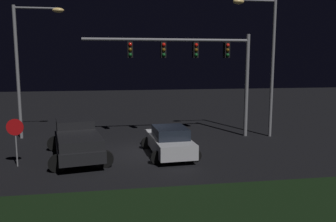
# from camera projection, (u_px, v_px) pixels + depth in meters

# --- Properties ---
(ground_plane) EXTENTS (80.00, 80.00, 0.00)m
(ground_plane) POSITION_uv_depth(u_px,v_px,m) (145.00, 152.00, 18.41)
(ground_plane) COLOR black
(pickup_truck) EXTENTS (3.52, 5.67, 1.80)m
(pickup_truck) POSITION_uv_depth(u_px,v_px,m) (77.00, 138.00, 17.25)
(pickup_truck) COLOR black
(pickup_truck) RESTS_ON ground_plane
(car_sedan) EXTENTS (2.65, 4.50, 1.51)m
(car_sedan) POSITION_uv_depth(u_px,v_px,m) (169.00, 141.00, 17.76)
(car_sedan) COLOR #B7B7BC
(car_sedan) RESTS_ON ground_plane
(traffic_signal_gantry) EXTENTS (10.32, 0.56, 6.50)m
(traffic_signal_gantry) POSITION_uv_depth(u_px,v_px,m) (196.00, 58.00, 21.21)
(traffic_signal_gantry) COLOR slate
(traffic_signal_gantry) RESTS_ON ground_plane
(street_lamp_left) EXTENTS (3.03, 0.44, 8.16)m
(street_lamp_left) POSITION_uv_depth(u_px,v_px,m) (27.00, 55.00, 21.13)
(street_lamp_left) COLOR slate
(street_lamp_left) RESTS_ON ground_plane
(street_lamp_right) EXTENTS (2.82, 0.44, 8.63)m
(street_lamp_right) POSITION_uv_depth(u_px,v_px,m) (265.00, 52.00, 21.49)
(street_lamp_right) COLOR slate
(street_lamp_right) RESTS_ON ground_plane
(stop_sign) EXTENTS (0.76, 0.08, 2.23)m
(stop_sign) POSITION_uv_depth(u_px,v_px,m) (15.00, 133.00, 15.71)
(stop_sign) COLOR slate
(stop_sign) RESTS_ON ground_plane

